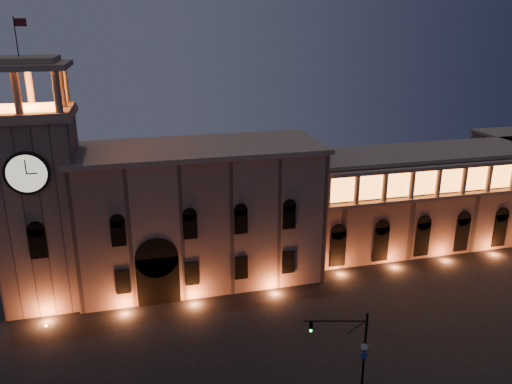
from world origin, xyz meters
TOP-DOWN VIEW (x-y plane):
  - ground at (0.00, 0.00)m, footprint 160.00×160.00m
  - government_building at (-2.08, 21.93)m, footprint 30.80×12.80m
  - clock_tower at (-20.50, 20.98)m, footprint 9.80×9.80m
  - colonnade_wing at (32.00, 23.92)m, footprint 40.60×11.50m
  - traffic_light at (7.71, -3.42)m, footprint 5.65×1.76m

SIDE VIEW (x-z plane):
  - ground at x=0.00m, z-range 0.00..0.00m
  - traffic_light at x=7.71m, z-range 0.20..8.18m
  - colonnade_wing at x=32.00m, z-range 0.08..14.58m
  - government_building at x=-2.08m, z-range -0.03..17.57m
  - clock_tower at x=-20.50m, z-range -3.70..28.70m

